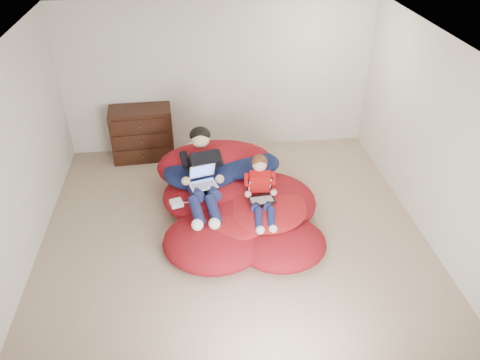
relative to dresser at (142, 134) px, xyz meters
The scene contains 9 objects.
room_shell 2.59m from the dresser, 60.10° to the right, with size 5.10×5.10×2.77m.
dresser is the anchor object (origin of this frame).
beanbag_pile 2.24m from the dresser, 53.07° to the right, with size 2.20×2.40×0.87m.
cream_pillow 1.30m from the dresser, 47.73° to the right, with size 0.40×0.25×0.25m, color beige.
older_boy 1.93m from the dresser, 61.07° to the right, with size 0.46×1.33×0.83m.
younger_boy 2.65m from the dresser, 51.06° to the right, with size 0.32×0.87×0.69m.
laptop_white 2.01m from the dresser, 62.55° to the right, with size 0.39×0.41×0.24m.
laptop_black 2.65m from the dresser, 51.10° to the right, with size 0.35×0.35×0.24m.
power_adapter 2.05m from the dresser, 74.10° to the right, with size 0.15×0.15×0.06m, color silver.
Camera 1 is at (-0.44, -4.71, 4.02)m, focal length 35.00 mm.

